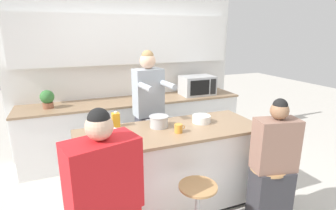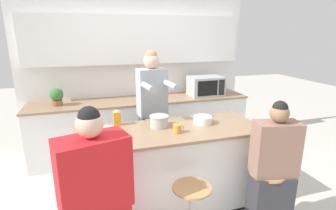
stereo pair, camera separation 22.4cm
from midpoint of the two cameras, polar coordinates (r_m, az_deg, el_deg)
ground_plane at (r=3.26m, az=-1.57°, el=-20.88°), size 16.00×16.00×0.00m
wall_back at (r=4.36m, az=-9.99°, el=10.14°), size 3.70×0.22×2.70m
back_counter at (r=4.30m, az=-8.45°, el=-4.78°), size 3.44×0.65×0.91m
kitchen_island at (r=3.00m, az=-1.64°, el=-13.60°), size 1.99×0.76×0.93m
bar_stool_rightmost at (r=2.97m, az=18.31°, el=-18.08°), size 0.38×0.38×0.63m
person_cooking at (r=3.40m, az=-6.04°, el=-2.76°), size 0.41×0.58×1.73m
person_wrapped_blanket at (r=2.20m, az=-16.59°, el=-20.08°), size 0.58×0.41×1.43m
person_seated_near at (r=2.82m, az=19.64°, el=-13.44°), size 0.45×0.34×1.35m
cooking_pot at (r=2.86m, az=-4.24°, el=-3.63°), size 0.30×0.21×0.13m
fruit_bowl at (r=2.71m, az=-15.46°, el=-6.05°), size 0.22×0.22×0.06m
mixing_bowl_steel at (r=3.01m, az=5.18°, el=-3.07°), size 0.21×0.21×0.08m
coffee_cup_near at (r=2.70m, az=-0.06°, el=-5.14°), size 0.12×0.08×0.09m
juice_carton at (r=2.94m, az=-13.45°, el=-3.14°), size 0.08×0.08×0.17m
microwave at (r=4.45m, az=4.95°, el=4.26°), size 0.55×0.38×0.32m
potted_plant at (r=4.05m, az=-26.26°, el=1.27°), size 0.19×0.19×0.26m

